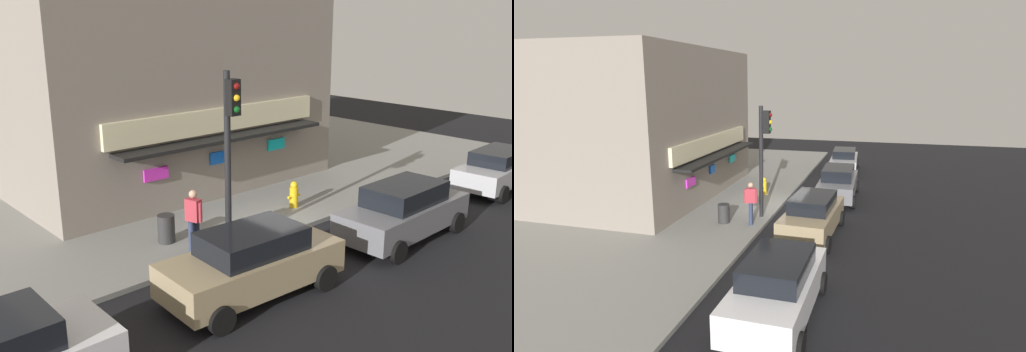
{
  "view_description": "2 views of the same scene",
  "coord_description": "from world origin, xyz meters",
  "views": [
    {
      "loc": [
        -11.13,
        -11.09,
        6.45
      ],
      "look_at": [
        0.07,
        1.24,
        1.62
      ],
      "focal_mm": 39.79,
      "sensor_mm": 36.0,
      "label": 1
    },
    {
      "loc": [
        -18.71,
        -4.73,
        6.03
      ],
      "look_at": [
        1.33,
        0.89,
        1.28
      ],
      "focal_mm": 29.48,
      "sensor_mm": 36.0,
      "label": 2
    }
  ],
  "objects": [
    {
      "name": "parked_car_white",
      "position": [
        -9.12,
        -2.24,
        0.87
      ],
      "size": [
        4.4,
        2.08,
        1.69
      ],
      "color": "silver",
      "rests_on": "ground_plane"
    },
    {
      "name": "parked_car_silver",
      "position": [
        9.38,
        -2.03,
        0.8
      ],
      "size": [
        4.42,
        2.09,
        1.53
      ],
      "color": "#B7B7BC",
      "rests_on": "ground_plane"
    },
    {
      "name": "trash_can",
      "position": [
        -2.93,
        1.73,
        0.55
      ],
      "size": [
        0.49,
        0.49,
        0.81
      ],
      "primitive_type": "cylinder",
      "color": "#2D2D2D",
      "rests_on": "sidewalk"
    },
    {
      "name": "sidewalk",
      "position": [
        0.0,
        6.77,
        0.07
      ],
      "size": [
        32.22,
        13.55,
        0.14
      ],
      "primitive_type": "cube",
      "color": "gray",
      "rests_on": "ground_plane"
    },
    {
      "name": "ground_plane",
      "position": [
        0.0,
        0.0,
        0.0
      ],
      "size": [
        48.33,
        48.33,
        0.0
      ],
      "primitive_type": "plane",
      "color": "black"
    },
    {
      "name": "corner_building",
      "position": [
        0.64,
        8.73,
        3.86
      ],
      "size": [
        11.47,
        10.88,
        7.44
      ],
      "color": "gray",
      "rests_on": "sidewalk"
    },
    {
      "name": "parked_car_grey",
      "position": [
        2.57,
        -2.42,
        0.86
      ],
      "size": [
        4.59,
        2.08,
        1.68
      ],
      "color": "slate",
      "rests_on": "ground_plane"
    },
    {
      "name": "fire_hydrant",
      "position": [
        1.92,
        1.4,
        0.58
      ],
      "size": [
        0.53,
        0.29,
        0.9
      ],
      "color": "gold",
      "rests_on": "sidewalk"
    },
    {
      "name": "traffic_light",
      "position": [
        -1.7,
        0.33,
        3.26
      ],
      "size": [
        0.32,
        0.58,
        4.85
      ],
      "color": "black",
      "rests_on": "sidewalk"
    },
    {
      "name": "pedestrian",
      "position": [
        -2.8,
        0.57,
        1.13
      ],
      "size": [
        0.43,
        0.56,
        1.79
      ],
      "color": "navy",
      "rests_on": "sidewalk"
    },
    {
      "name": "parked_car_tan",
      "position": [
        -3.07,
        -2.08,
        0.86
      ],
      "size": [
        4.48,
        2.19,
        1.66
      ],
      "color": "#9E8966",
      "rests_on": "ground_plane"
    }
  ]
}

